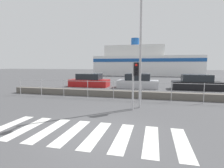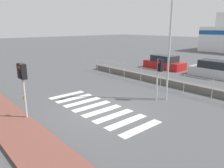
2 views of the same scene
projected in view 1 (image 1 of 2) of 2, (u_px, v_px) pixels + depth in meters
name	position (u px, v px, depth m)	size (l,w,h in m)	color
ground_plane	(100.00, 135.00, 5.86)	(160.00, 160.00, 0.00)	#4C4C4F
crosswalk	(84.00, 133.00, 5.99)	(6.75, 2.40, 0.01)	silver
seawall	(129.00, 94.00, 12.54)	(18.75, 0.55, 0.47)	#605B54
harbor_fence	(127.00, 88.00, 11.63)	(16.91, 0.04, 1.25)	#B2B2B5
traffic_light_far	(135.00, 75.00, 8.84)	(0.34, 0.32, 2.45)	#B2B2B5
streetlamp	(140.00, 39.00, 8.95)	(0.32, 1.07, 5.92)	#B2B2B5
ferry_boat	(144.00, 63.00, 39.67)	(22.57, 8.65, 8.31)	white
parked_car_red	(89.00, 81.00, 18.85)	(4.17, 1.84, 1.39)	#B21919
parked_car_silver	(138.00, 82.00, 17.63)	(4.05, 1.74, 1.44)	#BCBCC1
parked_car_black	(196.00, 83.00, 16.35)	(4.31, 1.73, 1.43)	black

